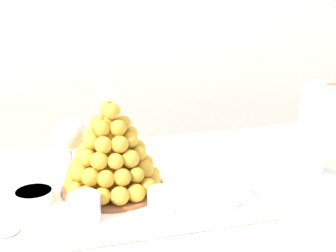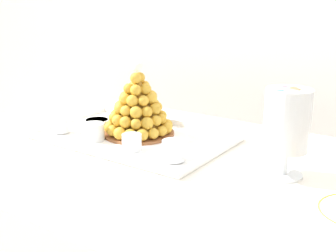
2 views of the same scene
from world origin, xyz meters
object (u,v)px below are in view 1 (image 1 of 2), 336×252
macaron_goblet (324,119)px  serving_tray (116,196)px  croquembouche (111,152)px  wine_glass (69,136)px  creme_brulee_ramekin (34,196)px  dessert_cup_left (4,221)px  dessert_cup_mid_left (84,209)px  dessert_cup_mid_right (227,191)px  dessert_cup_centre (161,201)px

macaron_goblet → serving_tray: bearing=178.4°
croquembouche → wine_glass: bearing=125.8°
serving_tray → creme_brulee_ramekin: size_ratio=7.12×
croquembouche → macaron_goblet: (0.49, -0.04, 0.05)m
creme_brulee_ramekin → wine_glass: wine_glass is taller
dessert_cup_left → dessert_cup_mid_left: bearing=-0.1°
dessert_cup_mid_right → dessert_cup_mid_left: bearing=179.6°
serving_tray → dessert_cup_mid_right: bearing=-23.9°
dessert_cup_left → dessert_cup_mid_right: size_ratio=0.83×
serving_tray → macaron_goblet: 0.51m
croquembouche → creme_brulee_ramekin: croquembouche is taller
wine_glass → creme_brulee_ramekin: bearing=-125.1°
dessert_cup_centre → serving_tray: bearing=127.4°
serving_tray → dessert_cup_centre: (0.08, -0.10, 0.02)m
serving_tray → dessert_cup_left: dessert_cup_left is taller
serving_tray → creme_brulee_ramekin: bearing=174.9°
dessert_cup_mid_right → wine_glass: bearing=141.7°
croquembouche → dessert_cup_mid_left: croquembouche is taller
dessert_cup_mid_right → wine_glass: 0.38m
dessert_cup_mid_left → dessert_cup_mid_right: dessert_cup_mid_right is taller
dessert_cup_left → dessert_cup_mid_left: dessert_cup_mid_left is taller
dessert_cup_left → creme_brulee_ramekin: bearing=64.0°
serving_tray → dessert_cup_mid_right: size_ratio=9.50×
dessert_cup_centre → dessert_cup_mid_right: (0.14, 0.00, 0.00)m
dessert_cup_centre → creme_brulee_ramekin: bearing=155.0°
dessert_cup_left → dessert_cup_mid_right: 0.44m
dessert_cup_centre → macaron_goblet: size_ratio=0.24×
dessert_cup_centre → wine_glass: wine_glass is taller
dessert_cup_mid_left → creme_brulee_ramekin: (-0.09, 0.11, -0.01)m
dessert_cup_mid_left → dessert_cup_centre: size_ratio=1.12×
creme_brulee_ramekin → dessert_cup_mid_right: bearing=-16.1°
creme_brulee_ramekin → macaron_goblet: size_ratio=0.35×
serving_tray → dessert_cup_mid_left: (-0.08, -0.09, 0.03)m
macaron_goblet → dessert_cup_centre: bearing=-168.5°
dessert_cup_centre → wine_glass: (-0.16, 0.24, 0.07)m
dessert_cup_left → dessert_cup_mid_left: 0.14m
dessert_cup_mid_left → wine_glass: wine_glass is taller
dessert_cup_mid_right → macaron_goblet: size_ratio=0.27×
dessert_cup_mid_right → creme_brulee_ramekin: dessert_cup_mid_right is taller
dessert_cup_mid_left → wine_glass: bearing=91.2°
dessert_cup_left → dessert_cup_centre: (0.29, -0.01, 0.00)m
croquembouche → dessert_cup_left: croquembouche is taller
creme_brulee_ramekin → wine_glass: bearing=54.9°
croquembouche → wine_glass: 0.14m
serving_tray → croquembouche: size_ratio=2.54×
dessert_cup_mid_left → serving_tray: bearing=50.8°
dessert_cup_mid_left → creme_brulee_ramekin: size_ratio=0.77×
macaron_goblet → dessert_cup_mid_left: bearing=-172.0°
dessert_cup_left → creme_brulee_ramekin: (0.05, 0.11, -0.01)m
dessert_cup_centre → dessert_cup_mid_left: bearing=178.1°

